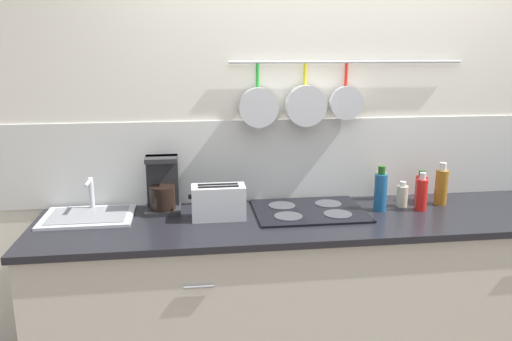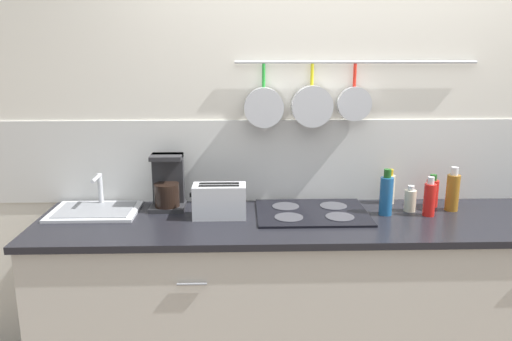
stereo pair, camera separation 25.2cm
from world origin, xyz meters
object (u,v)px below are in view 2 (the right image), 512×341
at_px(bottle_hot_sauce, 389,188).
at_px(bottle_vinegar, 453,191).
at_px(coffee_maker, 168,186).
at_px(bottle_sesame_oil, 432,192).
at_px(bottle_olive_oil, 410,200).
at_px(toaster, 219,201).
at_px(bottle_cooking_wine, 386,195).
at_px(bottle_dish_soap, 429,199).

distance_m(bottle_hot_sauce, bottle_vinegar, 0.34).
xyz_separation_m(coffee_maker, bottle_sesame_oil, (1.48, -0.01, -0.04)).
distance_m(coffee_maker, bottle_hot_sauce, 1.26).
bearing_deg(bottle_olive_oil, bottle_vinegar, 1.72).
bearing_deg(bottle_olive_oil, bottle_hot_sauce, 116.88).
relative_size(toaster, bottle_cooking_wine, 1.18).
relative_size(bottle_olive_oil, bottle_vinegar, 0.59).
bearing_deg(bottle_hot_sauce, bottle_vinegar, -24.28).
bearing_deg(bottle_hot_sauce, coffee_maker, -177.93).
bearing_deg(coffee_maker, bottle_cooking_wine, -7.47).
height_order(bottle_dish_soap, bottle_vinegar, bottle_vinegar).
relative_size(coffee_maker, toaster, 1.03).
distance_m(toaster, bottle_sesame_oil, 1.20).
bearing_deg(toaster, bottle_vinegar, 3.52).
height_order(toaster, bottle_olive_oil, toaster).
xyz_separation_m(bottle_hot_sauce, bottle_vinegar, (0.31, -0.14, 0.02)).
distance_m(bottle_dish_soap, bottle_sesame_oil, 0.18).
bearing_deg(bottle_hot_sauce, bottle_dish_soap, -56.48).
relative_size(coffee_maker, bottle_olive_oil, 2.11).
bearing_deg(toaster, coffee_maker, 149.67).
height_order(bottle_cooking_wine, bottle_sesame_oil, bottle_cooking_wine).
bearing_deg(bottle_sesame_oil, bottle_cooking_wine, -155.22).
bearing_deg(bottle_sesame_oil, bottle_dish_soap, -115.25).
bearing_deg(coffee_maker, bottle_olive_oil, -4.31).
xyz_separation_m(toaster, bottle_hot_sauce, (0.96, 0.22, -0.00)).
bearing_deg(bottle_vinegar, bottle_olive_oil, -178.28).
xyz_separation_m(coffee_maker, bottle_dish_soap, (1.40, -0.18, -0.03)).
height_order(coffee_maker, bottle_vinegar, coffee_maker).
distance_m(bottle_cooking_wine, bottle_olive_oil, 0.17).
xyz_separation_m(bottle_cooking_wine, bottle_sesame_oil, (0.30, 0.14, -0.03)).
height_order(bottle_cooking_wine, bottle_olive_oil, bottle_cooking_wine).
height_order(bottle_hot_sauce, bottle_vinegar, bottle_vinegar).
xyz_separation_m(bottle_dish_soap, bottle_sesame_oil, (0.08, 0.16, -0.01)).
xyz_separation_m(bottle_olive_oil, bottle_vinegar, (0.23, 0.01, 0.04)).
bearing_deg(bottle_cooking_wine, bottle_vinegar, 9.10).
xyz_separation_m(coffee_maker, bottle_cooking_wine, (1.18, -0.15, -0.01)).
bearing_deg(bottle_olive_oil, bottle_sesame_oil, 29.28).
height_order(bottle_dish_soap, bottle_sesame_oil, bottle_dish_soap).
height_order(bottle_sesame_oil, bottle_vinegar, bottle_vinegar).
height_order(bottle_cooking_wine, bottle_dish_soap, bottle_cooking_wine).
xyz_separation_m(coffee_maker, bottle_hot_sauce, (1.25, 0.05, -0.04)).
distance_m(coffee_maker, bottle_dish_soap, 1.41).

